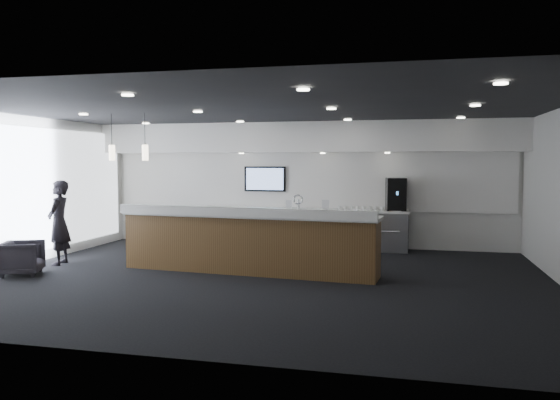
% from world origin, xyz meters
% --- Properties ---
extents(ground, '(10.00, 10.00, 0.00)m').
position_xyz_m(ground, '(0.00, 0.00, 0.00)').
color(ground, black).
rests_on(ground, ground).
extents(ceiling, '(10.00, 8.00, 0.02)m').
position_xyz_m(ceiling, '(0.00, 0.00, 3.00)').
color(ceiling, black).
rests_on(ceiling, back_wall).
extents(back_wall, '(10.00, 0.02, 3.00)m').
position_xyz_m(back_wall, '(0.00, 4.00, 1.50)').
color(back_wall, silver).
rests_on(back_wall, ground).
extents(left_wall, '(0.02, 8.00, 3.00)m').
position_xyz_m(left_wall, '(-5.00, 0.00, 1.50)').
color(left_wall, silver).
rests_on(left_wall, ground).
extents(soffit_bulkhead, '(10.00, 0.90, 0.70)m').
position_xyz_m(soffit_bulkhead, '(0.00, 3.55, 2.65)').
color(soffit_bulkhead, white).
rests_on(soffit_bulkhead, back_wall).
extents(alcove_panel, '(9.80, 0.06, 1.40)m').
position_xyz_m(alcove_panel, '(0.00, 3.97, 1.60)').
color(alcove_panel, white).
rests_on(alcove_panel, back_wall).
extents(window_blinds_wall, '(0.04, 7.36, 2.55)m').
position_xyz_m(window_blinds_wall, '(-4.96, 0.00, 1.50)').
color(window_blinds_wall, '#ACBDCF').
rests_on(window_blinds_wall, left_wall).
extents(back_credenza, '(5.06, 0.66, 0.95)m').
position_xyz_m(back_credenza, '(-0.00, 3.64, 0.48)').
color(back_credenza, gray).
rests_on(back_credenza, ground).
extents(wall_tv, '(1.05, 0.08, 0.62)m').
position_xyz_m(wall_tv, '(-1.00, 3.91, 1.65)').
color(wall_tv, black).
rests_on(wall_tv, back_wall).
extents(pendant_left, '(0.12, 0.12, 0.30)m').
position_xyz_m(pendant_left, '(-2.40, 0.80, 2.25)').
color(pendant_left, '#FFEDC6').
rests_on(pendant_left, ceiling).
extents(pendant_right, '(0.12, 0.12, 0.30)m').
position_xyz_m(pendant_right, '(-3.10, 0.80, 2.25)').
color(pendant_right, '#FFEDC6').
rests_on(pendant_right, ceiling).
extents(ceiling_can_lights, '(7.00, 5.00, 0.02)m').
position_xyz_m(ceiling_can_lights, '(0.00, 0.00, 2.97)').
color(ceiling_can_lights, white).
rests_on(ceiling_can_lights, ceiling).
extents(service_counter, '(5.00, 1.23, 1.49)m').
position_xyz_m(service_counter, '(-0.43, 0.50, 0.58)').
color(service_counter, '#4F341A').
rests_on(service_counter, ground).
extents(coffee_machine, '(0.50, 0.59, 0.75)m').
position_xyz_m(coffee_machine, '(2.20, 3.64, 1.33)').
color(coffee_machine, black).
rests_on(coffee_machine, back_credenza).
extents(info_sign_left, '(0.15, 0.03, 0.21)m').
position_xyz_m(info_sign_left, '(-0.30, 3.50, 1.06)').
color(info_sign_left, silver).
rests_on(info_sign_left, back_credenza).
extents(info_sign_right, '(0.17, 0.02, 0.23)m').
position_xyz_m(info_sign_right, '(0.57, 3.57, 1.06)').
color(info_sign_right, silver).
rests_on(info_sign_right, back_credenza).
extents(armchair, '(0.90, 0.89, 0.63)m').
position_xyz_m(armchair, '(-4.40, -0.67, 0.31)').
color(armchair, black).
rests_on(armchair, ground).
extents(lounge_guest, '(0.53, 0.69, 1.70)m').
position_xyz_m(lounge_guest, '(-4.37, 0.38, 0.85)').
color(lounge_guest, black).
rests_on(lounge_guest, ground).
extents(cup_0, '(0.11, 0.11, 0.10)m').
position_xyz_m(cup_0, '(1.90, 3.57, 1.00)').
color(cup_0, white).
rests_on(cup_0, back_credenza).
extents(cup_1, '(0.15, 0.15, 0.10)m').
position_xyz_m(cup_1, '(1.76, 3.57, 1.00)').
color(cup_1, white).
rests_on(cup_1, back_credenza).
extents(cup_2, '(0.13, 0.13, 0.10)m').
position_xyz_m(cup_2, '(1.62, 3.57, 1.00)').
color(cup_2, white).
rests_on(cup_2, back_credenza).
extents(cup_3, '(0.14, 0.14, 0.10)m').
position_xyz_m(cup_3, '(1.48, 3.57, 1.00)').
color(cup_3, white).
rests_on(cup_3, back_credenza).
extents(cup_4, '(0.15, 0.15, 0.10)m').
position_xyz_m(cup_4, '(1.34, 3.57, 1.00)').
color(cup_4, white).
rests_on(cup_4, back_credenza).
extents(cup_5, '(0.12, 0.12, 0.10)m').
position_xyz_m(cup_5, '(1.20, 3.57, 1.00)').
color(cup_5, white).
rests_on(cup_5, back_credenza).
extents(cup_6, '(0.15, 0.15, 0.10)m').
position_xyz_m(cup_6, '(1.06, 3.57, 1.00)').
color(cup_6, white).
rests_on(cup_6, back_credenza).
extents(cup_7, '(0.13, 0.13, 0.10)m').
position_xyz_m(cup_7, '(0.92, 3.57, 1.00)').
color(cup_7, white).
rests_on(cup_7, back_credenza).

